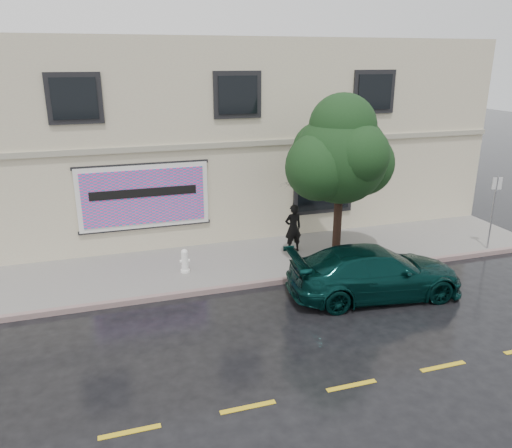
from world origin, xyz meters
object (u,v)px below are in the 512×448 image
object	(u,v)px
pedestrian	(293,228)
street_tree	(341,158)
car	(375,272)
fire_hydrant	(185,261)

from	to	relation	value
pedestrian	street_tree	size ratio (longest dim) A/B	0.34
car	street_tree	size ratio (longest dim) A/B	1.02
pedestrian	street_tree	world-z (taller)	street_tree
fire_hydrant	street_tree	bearing A→B (deg)	-24.47
car	fire_hydrant	xyz separation A→B (m)	(-4.81, 2.86, -0.20)
pedestrian	fire_hydrant	distance (m)	3.83
car	street_tree	bearing A→B (deg)	8.37
car	pedestrian	xyz separation A→B (m)	(-1.06, 3.48, 0.26)
street_tree	pedestrian	bearing A→B (deg)	127.27
street_tree	car	bearing A→B (deg)	-87.53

